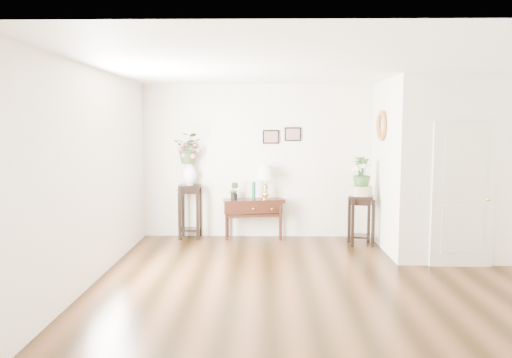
{
  "coord_description": "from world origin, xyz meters",
  "views": [
    {
      "loc": [
        -0.78,
        -6.4,
        2.04
      ],
      "look_at": [
        -0.9,
        1.3,
        1.23
      ],
      "focal_mm": 35.0,
      "sensor_mm": 36.0,
      "label": 1
    }
  ],
  "objects_px": {
    "plant_stand_a": "(190,211)",
    "console_table": "(254,219)",
    "plant_stand_b": "(361,220)"
  },
  "relations": [
    {
      "from": "console_table",
      "to": "plant_stand_a",
      "type": "distance_m",
      "value": 1.17
    },
    {
      "from": "plant_stand_b",
      "to": "console_table",
      "type": "bearing_deg",
      "value": 166.95
    },
    {
      "from": "plant_stand_b",
      "to": "plant_stand_a",
      "type": "bearing_deg",
      "value": 171.35
    },
    {
      "from": "console_table",
      "to": "plant_stand_a",
      "type": "height_order",
      "value": "plant_stand_a"
    },
    {
      "from": "plant_stand_a",
      "to": "plant_stand_b",
      "type": "height_order",
      "value": "plant_stand_a"
    },
    {
      "from": "plant_stand_a",
      "to": "plant_stand_b",
      "type": "bearing_deg",
      "value": -8.65
    },
    {
      "from": "plant_stand_a",
      "to": "console_table",
      "type": "bearing_deg",
      "value": -1.42
    },
    {
      "from": "plant_stand_a",
      "to": "plant_stand_b",
      "type": "relative_size",
      "value": 1.15
    },
    {
      "from": "console_table",
      "to": "plant_stand_a",
      "type": "bearing_deg",
      "value": 168.54
    },
    {
      "from": "console_table",
      "to": "plant_stand_b",
      "type": "xyz_separation_m",
      "value": [
        1.86,
        -0.43,
        0.06
      ]
    }
  ]
}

